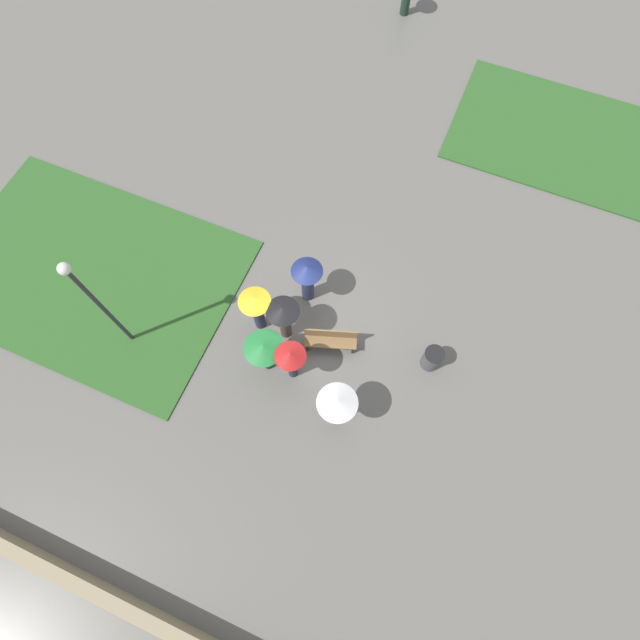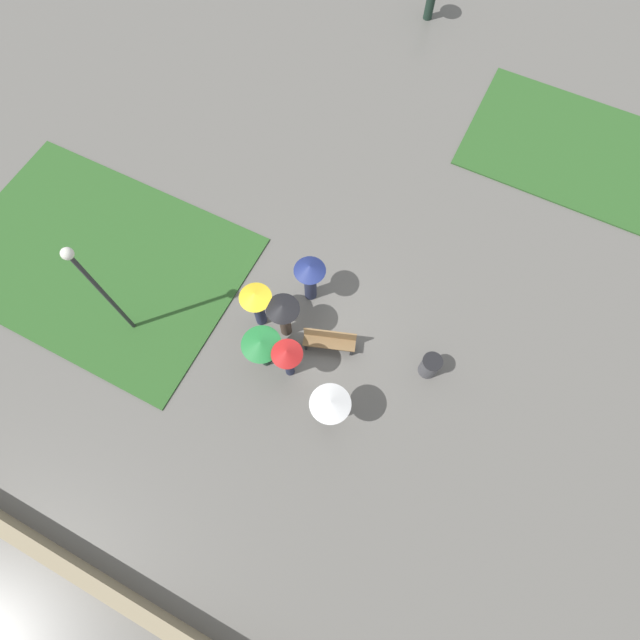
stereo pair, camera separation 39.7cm
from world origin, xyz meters
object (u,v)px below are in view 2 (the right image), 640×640
park_bench (330,340)px  crowd_person_green (262,346)px  lamp_post (95,284)px  crowd_person_yellow (257,302)px  crowd_person_navy (310,276)px  trash_bin (430,366)px  crowd_person_red (288,357)px  crowd_person_black (284,314)px  crowd_person_white (330,406)px

park_bench → crowd_person_green: 2.24m
crowd_person_green → lamp_post: bearing=-144.4°
crowd_person_yellow → crowd_person_navy: (1.00, 1.53, -0.09)m
lamp_post → crowd_person_navy: size_ratio=2.45×
trash_bin → crowd_person_navy: size_ratio=0.47×
crowd_person_yellow → crowd_person_red: crowd_person_yellow is taller
crowd_person_green → crowd_person_navy: crowd_person_navy is taller
crowd_person_green → crowd_person_black: bearing=110.8°
crowd_person_green → crowd_person_red: bearing=27.2°
crowd_person_yellow → lamp_post: bearing=177.9°
crowd_person_navy → crowd_person_yellow: bearing=166.9°
park_bench → crowd_person_navy: size_ratio=0.86×
trash_bin → crowd_person_black: 4.68m
crowd_person_white → crowd_person_red: 1.86m
crowd_person_green → trash_bin: bearing=47.4°
crowd_person_yellow → crowd_person_black: crowd_person_yellow is taller
crowd_person_green → crowd_person_black: (0.07, 1.19, -0.04)m
park_bench → crowd_person_red: bearing=-137.1°
park_bench → crowd_person_black: 1.70m
crowd_person_yellow → crowd_person_red: bearing=-65.9°
lamp_post → trash_bin: (8.96, 2.88, -2.58)m
crowd_person_yellow → crowd_person_red: 1.97m
trash_bin → crowd_person_yellow: (-5.41, -0.84, 0.94)m
crowd_person_black → crowd_person_yellow: bearing=-2.0°
crowd_person_red → crowd_person_black: crowd_person_black is taller
park_bench → crowd_person_yellow: crowd_person_yellow is taller
crowd_person_red → crowd_person_black: bearing=89.7°
crowd_person_yellow → crowd_person_red: (1.63, -1.10, 0.04)m
crowd_person_black → crowd_person_navy: (0.11, 1.49, -0.04)m
crowd_person_white → crowd_person_red: crowd_person_white is taller
trash_bin → crowd_person_navy: crowd_person_navy is taller
trash_bin → lamp_post: bearing=-162.2°
park_bench → crowd_person_black: size_ratio=0.85×
crowd_person_red → crowd_person_black: 1.37m
crowd_person_red → crowd_person_green: (-0.81, -0.04, -0.05)m
crowd_person_green → crowd_person_white: bearing=8.7°
crowd_person_green → crowd_person_navy: (0.18, 2.68, -0.08)m
crowd_person_red → crowd_person_green: size_ratio=1.09×
lamp_post → crowd_person_yellow: lamp_post is taller
park_bench → lamp_post: (-5.89, -2.26, 2.58)m
lamp_post → crowd_person_navy: 6.04m
crowd_person_yellow → park_bench: bearing=-26.5°
crowd_person_white → lamp_post: bearing=106.0°
crowd_person_black → crowd_person_navy: bearing=-99.0°
crowd_person_red → crowd_person_navy: bearing=70.1°
lamp_post → crowd_person_green: lamp_post is taller
park_bench → crowd_person_yellow: (-2.33, -0.22, 0.93)m
park_bench → crowd_person_red: size_ratio=0.86×
crowd_person_yellow → crowd_person_white: bearing=-60.7°
trash_bin → crowd_person_white: (-2.06, -2.67, 1.01)m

